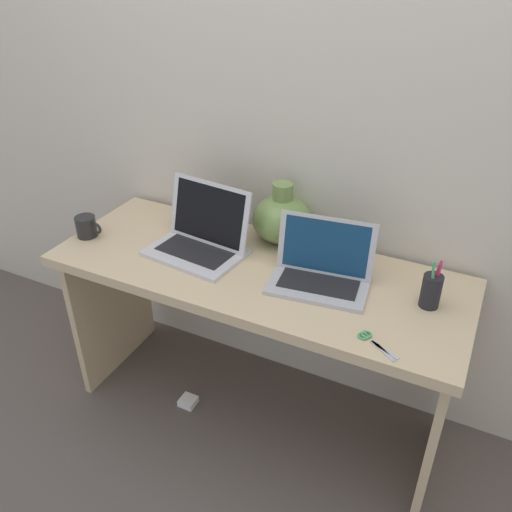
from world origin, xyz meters
name	(u,v)px	position (x,y,z in m)	size (l,w,h in m)	color
ground_plane	(256,409)	(0.00, 0.00, 0.00)	(6.00, 6.00, 0.00)	#564C47
back_wall	(296,117)	(0.00, 0.33, 1.20)	(4.40, 0.04, 2.40)	beige
desk	(256,302)	(0.00, 0.00, 0.58)	(1.53, 0.58, 0.74)	#D1B78C
laptop_left	(202,234)	(-0.24, 0.03, 0.80)	(0.38, 0.29, 0.25)	silver
laptop_right	(322,267)	(0.24, 0.02, 0.80)	(0.36, 0.26, 0.22)	#B2B2B7
green_vase	(282,218)	(0.00, 0.23, 0.83)	(0.23, 0.23, 0.24)	#75934C
coffee_mug	(87,227)	(-0.71, -0.09, 0.78)	(0.12, 0.08, 0.08)	black
pen_cup	(431,290)	(0.61, 0.04, 0.80)	(0.06, 0.06, 0.18)	black
scissors	(371,341)	(0.49, -0.21, 0.74)	(0.14, 0.10, 0.01)	#B7B7BC
power_brick	(188,401)	(-0.28, -0.11, 0.01)	(0.07, 0.07, 0.03)	white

